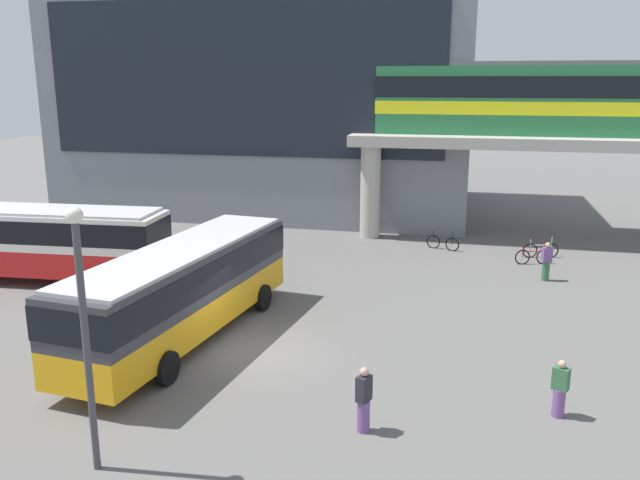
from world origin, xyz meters
TOP-DOWN VIEW (x-y plane):
  - ground_plane at (0.00, 10.00)m, footprint 120.00×120.00m
  - station_building at (-6.56, 24.87)m, footprint 26.10×14.87m
  - elevated_platform at (13.32, 18.73)m, footprint 26.51×6.01m
  - train at (12.17, 18.73)m, footprint 21.68×2.96m
  - bus_main at (-2.57, 0.47)m, footprint 3.86×11.27m
  - bus_secondary at (-11.42, 5.22)m, footprint 11.17×3.23m
  - bicycle_red at (9.69, 12.77)m, footprint 1.73×0.59m
  - bicycle_black at (5.38, 14.57)m, footprint 1.70×0.68m
  - bicycle_silver at (10.15, 14.08)m, footprint 1.75×0.49m
  - pedestrian_near_building at (9.98, 10.14)m, footprint 0.46×0.37m
  - pedestrian_at_kerb at (9.06, -2.19)m, footprint 0.48×0.42m
  - pedestrian_by_bike_rack at (4.22, -4.05)m, footprint 0.40×0.47m
  - lamp_post at (-1.40, -6.97)m, footprint 0.36×0.36m

SIDE VIEW (x-z plane):
  - ground_plane at x=0.00m, z-range 0.00..0.00m
  - bicycle_red at x=9.69m, z-range -0.16..0.88m
  - bicycle_black at x=5.38m, z-range -0.16..0.88m
  - bicycle_silver at x=10.15m, z-range -0.16..0.88m
  - pedestrian_at_kerb at x=9.06m, z-range -0.05..1.52m
  - pedestrian_near_building at x=9.98m, z-range -0.05..1.66m
  - pedestrian_by_bike_rack at x=4.22m, z-range -0.05..1.67m
  - bus_main at x=-2.57m, z-range 0.38..3.60m
  - bus_secondary at x=-11.42m, z-range 0.38..3.60m
  - lamp_post at x=-1.40m, z-range 0.56..6.59m
  - elevated_platform at x=13.32m, z-range 1.95..7.59m
  - train at x=12.17m, z-range 5.69..9.53m
  - station_building at x=-6.56m, z-range 0.00..15.64m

